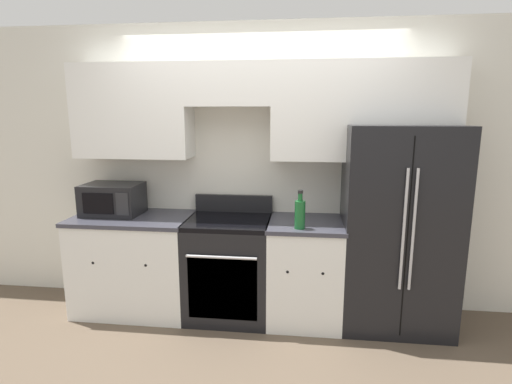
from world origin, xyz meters
TOP-DOWN VIEW (x-y plane):
  - ground_plane at (0.00, 0.00)m, footprint 12.00×12.00m
  - wall_back at (0.01, 0.58)m, footprint 8.00×0.39m
  - lower_cabinets_left at (-1.13, 0.31)m, footprint 1.06×0.64m
  - lower_cabinets_right at (0.43, 0.31)m, footprint 0.65×0.64m
  - oven_range at (-0.24, 0.31)m, footprint 0.73×0.65m
  - refrigerator at (1.19, 0.36)m, footprint 0.90×0.76m
  - microwave at (-1.32, 0.36)m, footprint 0.51×0.38m
  - bottle at (0.38, 0.10)m, footprint 0.09×0.09m

SIDE VIEW (x-z plane):
  - ground_plane at x=0.00m, z-range 0.00..0.00m
  - lower_cabinets_left at x=-1.13m, z-range 0.00..0.90m
  - lower_cabinets_right at x=0.43m, z-range 0.00..0.90m
  - oven_range at x=-0.24m, z-range -0.07..0.98m
  - refrigerator at x=1.19m, z-range 0.00..1.72m
  - bottle at x=0.38m, z-range 0.86..1.18m
  - microwave at x=-1.32m, z-range 0.89..1.18m
  - wall_back at x=0.01m, z-range 0.21..2.81m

